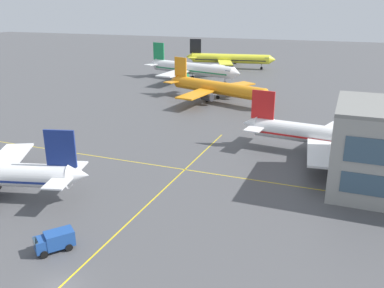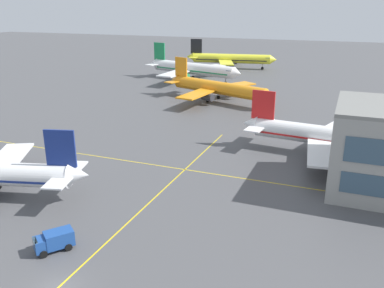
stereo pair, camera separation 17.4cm
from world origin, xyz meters
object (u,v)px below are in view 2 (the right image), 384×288
Objects in this scene: airliner_far_left_stand at (192,69)px; airliner_far_right_stand at (230,59)px; service_truck_red_van at (54,240)px; airliner_second_row at (334,137)px; airliner_third_row at (217,88)px.

airliner_far_left_stand is 1.03× the size of airliner_far_right_stand.
airliner_far_left_stand is at bearing 103.41° from service_truck_red_van.
service_truck_red_van is (20.50, -136.28, -2.86)m from airliner_far_right_stand.
airliner_far_left_stand is at bearing -97.08° from airliner_far_right_stand.
airliner_third_row is at bearing 133.64° from airliner_second_row.
airliner_far_right_stand is at bearing 103.24° from airliner_third_row.
airliner_far_left_stand is (-18.47, 27.92, 0.45)m from airliner_third_row.
service_truck_red_van is (-26.27, -41.29, -2.43)m from airliner_second_row.
service_truck_red_van is (24.60, -103.20, -3.02)m from airliner_far_left_stand.
airliner_second_row is at bearing -46.36° from airliner_third_row.
airliner_far_right_stand is at bearing 98.55° from service_truck_red_van.
airliner_second_row is at bearing -63.79° from airliner_far_right_stand.
airliner_second_row reaches higher than service_truck_red_van.
airliner_second_row is 7.77× the size of service_truck_red_van.
airliner_far_left_stand is at bearing 129.41° from airliner_second_row.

